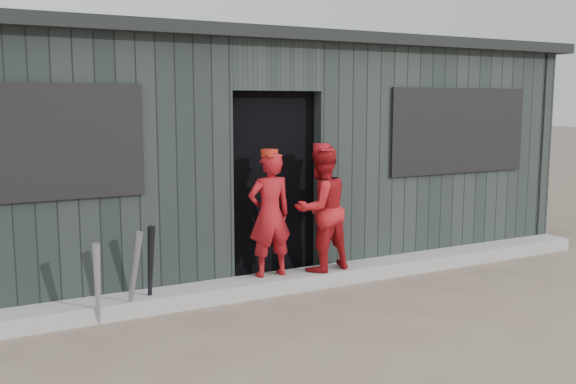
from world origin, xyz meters
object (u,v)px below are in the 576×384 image
player_grey_back (318,209)px  player_red_left (270,214)px  bat_mid (134,275)px  bat_right (150,269)px  bat_left (97,284)px  dugout (222,152)px  player_red_right (321,209)px

player_grey_back → player_red_left: bearing=27.8°
bat_mid → player_red_left: player_red_left is taller
bat_right → player_red_left: size_ratio=0.66×
bat_left → dugout: bearing=45.0°
bat_mid → player_red_left: (1.44, 0.27, 0.37)m
player_red_left → dugout: (0.17, 1.64, 0.51)m
bat_right → player_red_right: (1.83, 0.10, 0.39)m
bat_left → bat_mid: bearing=4.9°
player_red_right → bat_right: bearing=-4.9°
bat_left → bat_right: 0.52m
player_grey_back → dugout: (-0.67, 1.17, 0.59)m
bat_mid → bat_right: 0.22m
bat_mid → player_red_left: bearing=10.5°
bat_mid → player_red_right: bearing=6.2°
bat_left → player_red_right: 2.38m
bat_mid → bat_right: bat_right is taller
bat_right → player_red_left: player_red_left is taller
bat_mid → player_red_right: 2.06m
bat_right → player_grey_back: (2.11, 0.61, 0.29)m
player_red_left → player_grey_back: (0.84, 0.46, -0.08)m
player_red_left → player_grey_back: player_red_left is taller
player_red_left → bat_mid: bearing=11.9°
player_red_left → dugout: dugout is taller
bat_right → dugout: 2.45m
player_grey_back → bat_mid: bearing=16.7°
bat_left → player_grey_back: (2.60, 0.76, 0.32)m
dugout → player_grey_back: bearing=-60.2°
player_red_left → player_red_right: 0.57m
bat_left → bat_right: bearing=16.9°
player_red_left → dugout: size_ratio=0.15×
player_grey_back → dugout: bearing=-61.2°
dugout → bat_mid: bearing=-130.3°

